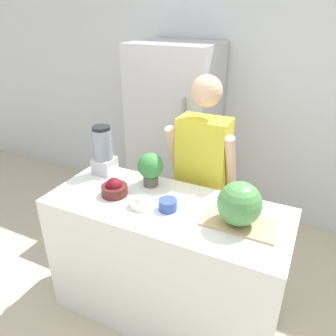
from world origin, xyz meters
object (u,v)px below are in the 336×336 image
bowl_cream (141,202)px  person (202,182)px  bowl_cherries (114,188)px  bowl_small_blue (168,205)px  refrigerator (175,136)px  blender (103,151)px  potted_plant (150,168)px  watermelon (239,204)px

bowl_cream → person: bearing=72.9°
person → bowl_cream: 0.65m
bowl_cherries → bowl_small_blue: bearing=-0.8°
person → bowl_cream: bearing=-107.1°
bowl_cherries → bowl_small_blue: 0.40m
person → bowl_cherries: person is taller
refrigerator → blender: size_ratio=4.87×
bowl_cream → potted_plant: 0.31m
person → bowl_cherries: bearing=-127.0°
refrigerator → person: size_ratio=1.07×
person → bowl_cream: person is taller
bowl_cherries → blender: bearing=136.1°
refrigerator → bowl_small_blue: refrigerator is taller
refrigerator → blender: refrigerator is taller
potted_plant → bowl_cream: bearing=-74.1°
refrigerator → watermelon: size_ratio=7.05×
person → bowl_small_blue: 0.58m
watermelon → bowl_cream: size_ratio=1.81×
bowl_cream → blender: 0.59m
bowl_cream → potted_plant: (-0.08, 0.28, 0.11)m
blender → bowl_small_blue: bearing=-20.8°
person → bowl_small_blue: person is taller
watermelon → refrigerator: bearing=127.7°
watermelon → bowl_cream: watermelon is taller
refrigerator → bowl_small_blue: 1.43m
bowl_small_blue → potted_plant: size_ratio=0.49×
bowl_small_blue → blender: (-0.66, 0.25, 0.14)m
potted_plant → bowl_cherries: bearing=-124.3°
potted_plant → person: bearing=51.3°
blender → potted_plant: blender is taller
watermelon → person: bearing=128.2°
refrigerator → person: bearing=-52.7°
blender → bowl_cherries: bearing=-43.9°
person → bowl_small_blue: size_ratio=14.36×
person → bowl_small_blue: bearing=-91.9°
refrigerator → bowl_cream: (0.39, -1.36, 0.08)m
bowl_cherries → potted_plant: size_ratio=0.73×
bowl_cherries → bowl_cream: bearing=-12.1°
refrigerator → bowl_small_blue: bearing=-67.2°
watermelon → potted_plant: size_ratio=1.06×
person → bowl_cream: size_ratio=11.88×
blender → potted_plant: 0.41m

